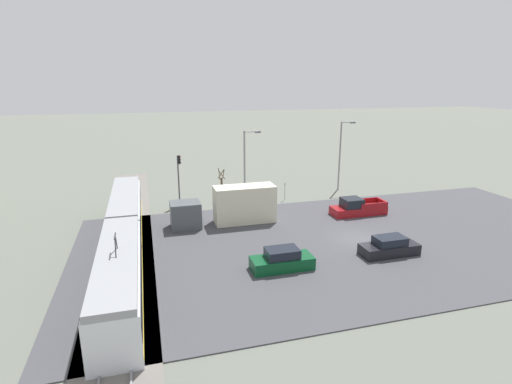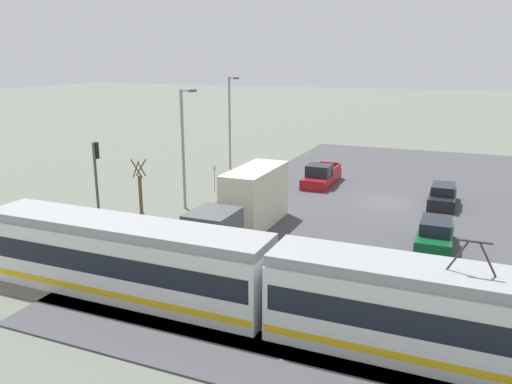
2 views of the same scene
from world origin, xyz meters
name	(u,v)px [view 1 (image 1 of 2)]	position (x,y,z in m)	size (l,w,h in m)	color
ground_plane	(357,240)	(0.00, 0.00, 0.00)	(320.00, 320.00, 0.00)	#60665B
road_surface	(357,239)	(0.00, 0.00, 0.04)	(23.63, 47.93, 0.08)	#424247
rail_bed	(124,266)	(0.00, 19.64, 0.05)	(64.02, 4.40, 0.22)	slate
light_rail_tram	(123,237)	(1.77, 19.64, 1.70)	(27.75, 2.70, 4.47)	silver
box_truck	(231,207)	(7.14, 9.84, 1.76)	(2.34, 10.16, 3.63)	#4C5156
pickup_truck	(357,208)	(6.13, -3.46, 0.75)	(2.06, 5.78, 1.79)	maroon
sedan_car_0	(282,260)	(-3.68, 8.33, 0.74)	(1.87, 4.63, 1.60)	#0C4723
sedan_car_1	(389,247)	(-3.62, -0.80, 0.70)	(1.81, 4.71, 1.52)	black
traffic_light_pole	(179,174)	(14.72, 14.04, 3.65)	(0.28, 0.47, 5.68)	#47474C
street_tree	(222,186)	(15.34, 9.14, 1.73)	(0.92, 0.76, 3.81)	brown
street_lamp_near_crossing	(341,151)	(15.96, -6.46, 5.00)	(0.36, 1.95, 8.74)	gray
street_lamp_mid_block	(246,163)	(13.21, 6.69, 4.79)	(0.36, 1.95, 8.32)	gray
no_parking_sign	(285,189)	(13.37, 1.99, 1.32)	(0.32, 0.08, 2.16)	gray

